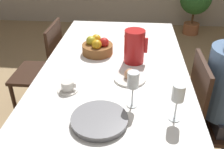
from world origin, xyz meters
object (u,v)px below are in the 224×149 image
at_px(chair_opposite, 45,69).
at_px(red_pitcher, 134,46).
at_px(wine_glass_juice, 133,82).
at_px(teacup_near_person, 68,87).
at_px(wine_glass_water, 178,95).
at_px(potted_plant, 195,1).
at_px(fruit_bowl, 97,47).
at_px(serving_tray, 99,120).
at_px(chair_person_side, 211,117).
at_px(bread_plate, 130,77).

distance_m(chair_opposite, red_pitcher, 0.96).
distance_m(wine_glass_juice, teacup_near_person, 0.41).
height_order(wine_glass_water, potted_plant, wine_glass_water).
bearing_deg(red_pitcher, potted_plant, 69.58).
bearing_deg(potted_plant, wine_glass_juice, -107.34).
distance_m(wine_glass_juice, potted_plant, 3.26).
xyz_separation_m(wine_glass_juice, fruit_bowl, (-0.27, 0.61, -0.10)).
relative_size(wine_glass_water, serving_tray, 0.72).
bearing_deg(wine_glass_water, red_pitcher, 109.47).
distance_m(teacup_near_person, potted_plant, 3.28).
bearing_deg(chair_person_side, red_pitcher, -110.57).
bearing_deg(teacup_near_person, red_pitcher, 46.41).
relative_size(serving_tray, bread_plate, 1.39).
xyz_separation_m(wine_glass_water, bread_plate, (-0.23, 0.35, -0.13)).
height_order(wine_glass_water, bread_plate, wine_glass_water).
xyz_separation_m(chair_person_side, wine_glass_juice, (-0.54, -0.30, 0.44)).
xyz_separation_m(wine_glass_water, serving_tray, (-0.36, -0.06, -0.13)).
distance_m(wine_glass_water, potted_plant, 3.29).
xyz_separation_m(chair_person_side, potted_plant, (0.42, 2.79, 0.07)).
xyz_separation_m(bread_plate, potted_plant, (0.98, 2.83, -0.24)).
bearing_deg(wine_glass_water, potted_plant, 76.65).
xyz_separation_m(serving_tray, potted_plant, (1.12, 3.24, -0.24)).
height_order(teacup_near_person, potted_plant, potted_plant).
xyz_separation_m(red_pitcher, bread_plate, (-0.02, -0.24, -0.10)).
bearing_deg(fruit_bowl, bread_plate, -54.20).
bearing_deg(wine_glass_water, chair_opposite, 137.03).
height_order(chair_opposite, red_pitcher, red_pitcher).
height_order(teacup_near_person, bread_plate, bread_plate).
height_order(red_pitcher, wine_glass_water, red_pitcher).
relative_size(teacup_near_person, bread_plate, 0.62).
distance_m(serving_tray, bread_plate, 0.43).
bearing_deg(serving_tray, bread_plate, 71.60).
distance_m(chair_opposite, wine_glass_water, 1.45).
bearing_deg(red_pitcher, serving_tray, -103.48).
xyz_separation_m(chair_person_side, wine_glass_water, (-0.33, -0.39, 0.44)).
height_order(wine_glass_water, fruit_bowl, wine_glass_water).
bearing_deg(potted_plant, chair_person_side, -98.56).
relative_size(bread_plate, potted_plant, 0.24).
height_order(red_pitcher, wine_glass_juice, red_pitcher).
relative_size(serving_tray, fruit_bowl, 1.23).
bearing_deg(red_pitcher, chair_person_side, -20.57).
height_order(chair_person_side, wine_glass_juice, wine_glass_juice).
bearing_deg(serving_tray, teacup_near_person, 130.58).
height_order(chair_person_side, chair_opposite, same).
height_order(chair_person_side, potted_plant, chair_person_side).
height_order(wine_glass_juice, serving_tray, wine_glass_juice).
bearing_deg(serving_tray, chair_person_side, 32.47).
height_order(chair_opposite, fruit_bowl, fruit_bowl).
distance_m(wine_glass_water, teacup_near_person, 0.63).
bearing_deg(teacup_near_person, potted_plant, 65.84).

